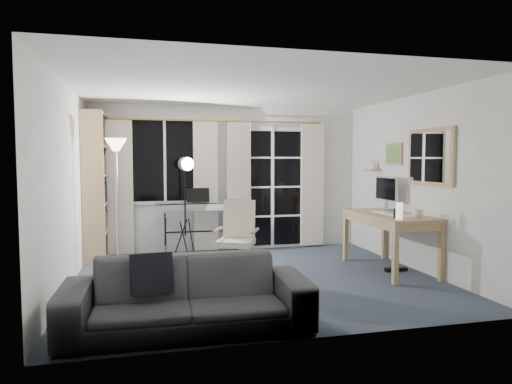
% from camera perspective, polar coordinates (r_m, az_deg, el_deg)
% --- Properties ---
extents(floor, '(4.50, 4.00, 0.02)m').
position_cam_1_polar(floor, '(5.91, 0.12, -10.88)').
color(floor, '#3A4654').
rests_on(floor, ground).
extents(window, '(1.20, 0.08, 1.40)m').
position_cam_1_polar(window, '(7.53, -11.34, 3.86)').
color(window, white).
rests_on(window, floor).
extents(french_door, '(1.32, 0.09, 2.11)m').
position_cam_1_polar(french_door, '(7.83, 2.00, 0.46)').
color(french_door, white).
rests_on(french_door, floor).
extents(curtains, '(3.60, 0.07, 2.13)m').
position_cam_1_polar(curtains, '(7.54, -4.32, 0.84)').
color(curtains, gold).
rests_on(curtains, floor).
extents(bookshelf, '(0.40, 1.04, 2.22)m').
position_cam_1_polar(bookshelf, '(7.35, -19.66, 0.20)').
color(bookshelf, tan).
rests_on(bookshelf, floor).
extents(torchiere_lamp, '(0.36, 0.36, 1.80)m').
position_cam_1_polar(torchiere_lamp, '(6.42, -17.06, 3.30)').
color(torchiere_lamp, '#B2B2B7').
rests_on(torchiere_lamp, floor).
extents(keyboard_piano, '(1.37, 0.68, 0.99)m').
position_cam_1_polar(keyboard_piano, '(7.33, -7.19, -1.97)').
color(keyboard_piano, black).
rests_on(keyboard_piano, floor).
extents(studio_light, '(0.35, 0.36, 1.59)m').
position_cam_1_polar(studio_light, '(6.95, -8.75, 2.02)').
color(studio_light, black).
rests_on(studio_light, floor).
extents(office_chair, '(0.69, 0.70, 1.00)m').
position_cam_1_polar(office_chair, '(5.89, -2.29, -5.02)').
color(office_chair, black).
rests_on(office_chair, floor).
extents(desk, '(0.74, 1.46, 0.78)m').
position_cam_1_polar(desk, '(6.51, 16.38, -3.45)').
color(desk, '#A38354').
rests_on(desk, floor).
extents(monitor, '(0.19, 0.56, 0.49)m').
position_cam_1_polar(monitor, '(6.96, 15.98, 0.27)').
color(monitor, silver).
rests_on(monitor, desk).
extents(desk_clutter, '(0.45, 0.89, 0.99)m').
position_cam_1_polar(desk_clutter, '(6.28, 16.93, -4.39)').
color(desk_clutter, white).
rests_on(desk_clutter, desk).
extents(mug, '(0.13, 0.10, 0.13)m').
position_cam_1_polar(mug, '(6.12, 19.56, -2.48)').
color(mug, silver).
rests_on(mug, desk).
extents(wall_mirror, '(0.04, 0.94, 0.74)m').
position_cam_1_polar(wall_mirror, '(6.32, 20.96, 4.11)').
color(wall_mirror, tan).
rests_on(wall_mirror, floor).
extents(framed_print, '(0.03, 0.42, 0.32)m').
position_cam_1_polar(framed_print, '(7.08, 16.86, 4.57)').
color(framed_print, tan).
rests_on(framed_print, floor).
extents(wall_shelf, '(0.16, 0.30, 0.18)m').
position_cam_1_polar(wall_shelf, '(7.48, 14.43, 3.10)').
color(wall_shelf, tan).
rests_on(wall_shelf, floor).
extents(sofa, '(2.17, 0.68, 0.84)m').
position_cam_1_polar(sofa, '(4.16, -8.61, -11.18)').
color(sofa, '#2E2E31').
rests_on(sofa, floor).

